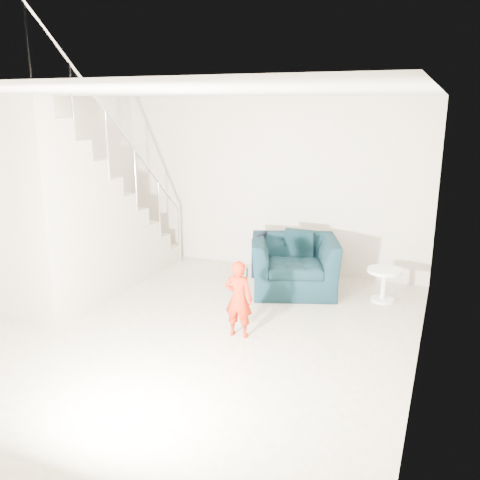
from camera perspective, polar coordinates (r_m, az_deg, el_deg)
name	(u,v)px	position (r m, az deg, el deg)	size (l,w,h in m)	color
floor	(188,334)	(6.03, -5.80, -10.44)	(5.50, 5.50, 0.00)	gray
ceiling	(182,92)	(5.45, -6.58, 16.15)	(5.50, 5.50, 0.00)	silver
back_wall	(269,185)	(8.06, 3.27, 6.18)	(5.00, 5.00, 0.00)	beige
left_wall	(12,204)	(7.11, -24.18, 3.71)	(5.50, 5.50, 0.00)	beige
right_wall	(427,244)	(4.93, 20.30, -0.42)	(5.50, 5.50, 0.00)	beige
armchair	(294,265)	(7.23, 6.09, -2.78)	(1.19, 1.04, 0.77)	black
toddler	(239,299)	(5.78, -0.16, -6.62)	(0.33, 0.22, 0.90)	#A71E05
side_table	(384,280)	(7.11, 15.84, -4.29)	(0.45, 0.45, 0.45)	white
staircase	(76,229)	(7.24, -17.97, 1.21)	(1.02, 3.03, 3.62)	#ADA089
cushion	(300,243)	(7.43, 6.73, -0.38)	(0.43, 0.12, 0.41)	black
throw	(259,254)	(7.35, 2.20, -1.59)	(0.05, 0.51, 0.57)	black
phone	(247,272)	(5.61, 0.80, -3.65)	(0.02, 0.05, 0.10)	black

